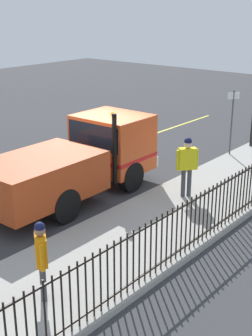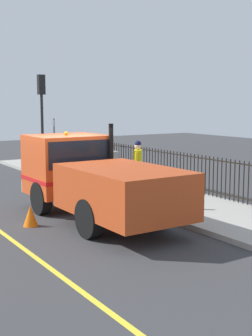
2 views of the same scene
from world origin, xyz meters
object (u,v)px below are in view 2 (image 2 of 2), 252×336
at_px(work_truck, 89,175).
at_px(worker_standing, 138,161).
at_px(utility_cabinet, 108,164).
at_px(traffic_light_near, 42,104).
at_px(street_sign, 54,141).
at_px(traffic_cone, 30,216).

distance_m(work_truck, worker_standing, 3.16).
bearing_deg(utility_cabinet, traffic_light_near, 126.85).
xyz_separation_m(utility_cabinet, street_sign, (-2.01, 0.94, 0.99)).
bearing_deg(traffic_light_near, worker_standing, 92.76).
relative_size(work_truck, street_sign, 2.47).
xyz_separation_m(worker_standing, traffic_light_near, (-0.88, 6.22, 1.92)).
bearing_deg(traffic_light_near, traffic_cone, 59.95).
distance_m(traffic_light_near, traffic_cone, 9.06).
xyz_separation_m(traffic_light_near, traffic_cone, (-3.59, -7.79, -2.90)).
bearing_deg(traffic_light_near, street_sign, 79.86).
bearing_deg(work_truck, street_sign, 73.87).
relative_size(worker_standing, utility_cabinet, 1.70).
xyz_separation_m(traffic_light_near, utility_cabinet, (1.88, -2.50, -2.50)).
height_order(traffic_light_near, utility_cabinet, traffic_light_near).
relative_size(traffic_light_near, traffic_cone, 7.73).
height_order(traffic_light_near, street_sign, traffic_light_near).
relative_size(work_truck, traffic_light_near, 1.41).
xyz_separation_m(worker_standing, utility_cabinet, (1.00, 3.71, -0.58)).
bearing_deg(work_truck, traffic_cone, 178.05).
height_order(traffic_cone, street_sign, street_sign).
relative_size(worker_standing, traffic_light_near, 0.43).
bearing_deg(utility_cabinet, street_sign, 155.03).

